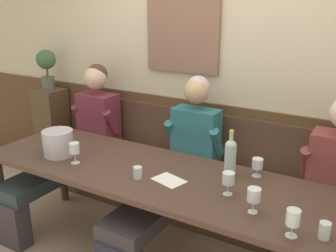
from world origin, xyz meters
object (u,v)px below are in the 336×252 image
wine_glass_mid_left (257,164)px  potted_plant (46,65)px  ice_bucket (58,143)px  wine_glass_mid_right (293,219)px  dining_table (155,181)px  wine_glass_center_rear (74,149)px  person_center_left_seat (326,205)px  water_tumbler_center (325,231)px  wine_bottle_clear_water (230,157)px  water_tumbler_right (138,173)px  wine_glass_right_end (254,196)px  person_center_right_seat (175,168)px  person_right_seat (76,140)px  wall_bench (198,189)px  wine_glass_near_bucket (228,179)px

wine_glass_mid_left → potted_plant: bearing=169.8°
potted_plant → ice_bucket: bearing=-40.7°
ice_bucket → wine_glass_mid_right: ice_bucket is taller
dining_table → wine_glass_center_rear: 0.63m
person_center_left_seat → water_tumbler_center: person_center_left_seat is taller
water_tumbler_center → ice_bucket: bearing=176.7°
wine_glass_center_rear → potted_plant: (-1.21, 0.90, 0.38)m
wine_bottle_clear_water → water_tumbler_center: size_ratio=3.70×
water_tumbler_right → wine_glass_right_end: bearing=-1.9°
person_center_right_seat → person_center_left_seat: (1.11, 0.02, -0.00)m
person_right_seat → water_tumbler_right: 1.16m
person_right_seat → water_tumbler_center: person_right_seat is taller
dining_table → wine_glass_mid_right: size_ratio=17.64×
potted_plant → wine_glass_mid_left: bearing=-10.2°
person_center_left_seat → ice_bucket: bearing=-166.2°
wall_bench → water_tumbler_right: bearing=-92.9°
person_center_right_seat → wine_glass_mid_left: bearing=-2.7°
person_center_right_seat → potted_plant: bearing=167.1°
wine_glass_near_bucket → potted_plant: (-2.36, 0.78, 0.39)m
ice_bucket → wine_bottle_clear_water: wine_bottle_clear_water is taller
wine_glass_near_bucket → person_right_seat: bearing=166.2°
water_tumbler_right → dining_table: bearing=73.4°
wine_glass_near_bucket → wine_glass_center_rear: size_ratio=0.94×
dining_table → wine_bottle_clear_water: size_ratio=8.04×
dining_table → person_center_right_seat: size_ratio=2.08×
wine_glass_mid_right → wine_glass_right_end: bearing=153.3°
wine_glass_mid_right → wine_glass_center_rear: bearing=175.5°
water_tumbler_center → potted_plant: (-2.95, 0.96, 0.45)m
wine_glass_right_end → potted_plant: size_ratio=0.36×
water_tumbler_right → wall_bench: bearing=87.1°
person_right_seat → ice_bucket: person_right_seat is taller
person_center_left_seat → wine_glass_center_rear: (-1.67, -0.51, 0.22)m
wine_glass_near_bucket → water_tumbler_right: bearing=-170.8°
dining_table → person_right_seat: size_ratio=2.07×
wall_bench → water_tumbler_right: size_ratio=35.98×
dining_table → water_tumbler_center: size_ratio=29.75×
person_center_left_seat → wine_glass_right_end: (-0.32, -0.52, 0.22)m
person_center_right_seat → dining_table: bearing=-85.9°
person_center_right_seat → wine_glass_center_rear: person_center_right_seat is taller
dining_table → person_center_right_seat: bearing=94.1°
water_tumbler_center → wine_glass_center_rear: bearing=178.0°
ice_bucket → wine_glass_mid_left: ice_bucket is taller
wall_bench → potted_plant: potted_plant is taller
person_right_seat → person_center_right_seat: (1.06, -0.03, -0.02)m
person_right_seat → person_center_right_seat: bearing=-1.7°
wall_bench → potted_plant: (-1.79, 0.03, 0.94)m
wine_glass_center_rear → wine_glass_right_end: size_ratio=1.05×
wall_bench → wine_glass_right_end: wall_bench is taller
person_center_right_seat → potted_plant: (-1.77, 0.41, 0.60)m
wall_bench → wine_glass_mid_left: wall_bench is taller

